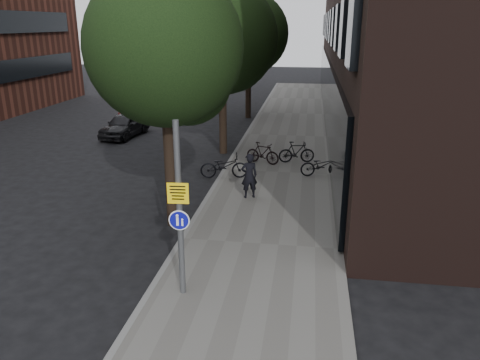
% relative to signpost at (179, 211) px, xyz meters
% --- Properties ---
extents(ground, '(120.00, 120.00, 0.00)m').
position_rel_signpost_xyz_m(ground, '(1.23, -0.61, -2.12)').
color(ground, black).
rests_on(ground, ground).
extents(sidewalk, '(4.50, 60.00, 0.12)m').
position_rel_signpost_xyz_m(sidewalk, '(1.48, 9.39, -2.06)').
color(sidewalk, '#65625D').
rests_on(sidewalk, ground).
extents(curb_edge, '(0.15, 60.00, 0.13)m').
position_rel_signpost_xyz_m(curb_edge, '(-0.77, 9.39, -2.06)').
color(curb_edge, slate).
rests_on(curb_edge, ground).
extents(street_tree_near, '(4.40, 4.40, 7.50)m').
position_rel_signpost_xyz_m(street_tree_near, '(-1.30, 4.03, 2.99)').
color(street_tree_near, black).
rests_on(street_tree_near, ground).
extents(street_tree_mid, '(5.00, 5.00, 7.80)m').
position_rel_signpost_xyz_m(street_tree_mid, '(-1.30, 12.53, 2.99)').
color(street_tree_mid, black).
rests_on(street_tree_mid, ground).
extents(street_tree_far, '(5.00, 5.00, 7.80)m').
position_rel_signpost_xyz_m(street_tree_far, '(-1.30, 21.53, 2.99)').
color(street_tree_far, black).
rests_on(street_tree_far, ground).
extents(signpost, '(0.46, 0.13, 3.97)m').
position_rel_signpost_xyz_m(signpost, '(0.00, 0.00, 0.00)').
color(signpost, '#595B5E').
rests_on(signpost, sidewalk).
extents(pedestrian, '(0.68, 0.57, 1.59)m').
position_rel_signpost_xyz_m(pedestrian, '(0.69, 6.28, -1.21)').
color(pedestrian, black).
rests_on(pedestrian, sidewalk).
extents(parked_bike_facade_near, '(1.78, 0.90, 0.89)m').
position_rel_signpost_xyz_m(parked_bike_facade_near, '(3.23, 9.10, -1.56)').
color(parked_bike_facade_near, black).
rests_on(parked_bike_facade_near, sidewalk).
extents(parked_bike_facade_far, '(1.63, 0.75, 0.94)m').
position_rel_signpost_xyz_m(parked_bike_facade_far, '(2.17, 10.87, -1.53)').
color(parked_bike_facade_far, black).
rests_on(parked_bike_facade_far, sidewalk).
extents(parked_bike_curb_near, '(1.96, 0.98, 0.98)m').
position_rel_signpost_xyz_m(parked_bike_curb_near, '(-0.57, 8.28, -1.51)').
color(parked_bike_curb_near, black).
rests_on(parked_bike_curb_near, sidewalk).
extents(parked_bike_curb_far, '(1.60, 0.95, 0.93)m').
position_rel_signpost_xyz_m(parked_bike_curb_far, '(0.72, 10.51, -1.54)').
color(parked_bike_curb_far, black).
rests_on(parked_bike_curb_far, sidewalk).
extents(parked_car_near, '(1.95, 3.92, 1.28)m').
position_rel_signpost_xyz_m(parked_car_near, '(-7.33, 14.99, -1.48)').
color(parked_car_near, black).
rests_on(parked_car_near, ground).
extents(parked_car_mid, '(1.77, 3.87, 1.23)m').
position_rel_signpost_xyz_m(parked_car_mid, '(-8.09, 19.62, -1.51)').
color(parked_car_mid, '#511717').
rests_on(parked_car_mid, ground).
extents(parked_car_far, '(1.66, 3.83, 1.10)m').
position_rel_signpost_xyz_m(parked_car_far, '(-7.99, 27.94, -1.57)').
color(parked_car_far, '#1A1F2F').
rests_on(parked_car_far, ground).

